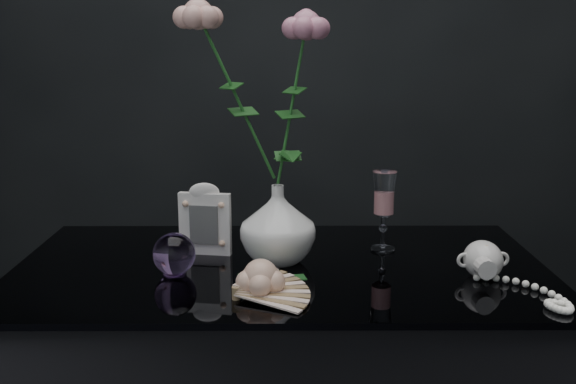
{
  "coord_description": "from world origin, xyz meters",
  "views": [
    {
      "loc": [
        0.01,
        -1.23,
        1.19
      ],
      "look_at": [
        0.01,
        -0.0,
        0.92
      ],
      "focal_mm": 42.0,
      "sensor_mm": 36.0,
      "label": 1
    }
  ],
  "objects_px": {
    "loose_rose": "(261,277)",
    "vase": "(278,224)",
    "paperweight": "(174,254)",
    "picture_frame": "(205,219)",
    "pearl_jar": "(483,258)",
    "wine_glass": "(384,211)"
  },
  "relations": [
    {
      "from": "vase",
      "to": "wine_glass",
      "type": "height_order",
      "value": "wine_glass"
    },
    {
      "from": "vase",
      "to": "wine_glass",
      "type": "bearing_deg",
      "value": 19.5
    },
    {
      "from": "wine_glass",
      "to": "loose_rose",
      "type": "xyz_separation_m",
      "value": [
        -0.25,
        -0.26,
        -0.05
      ]
    },
    {
      "from": "wine_glass",
      "to": "paperweight",
      "type": "relative_size",
      "value": 2.08
    },
    {
      "from": "vase",
      "to": "picture_frame",
      "type": "relative_size",
      "value": 1.04
    },
    {
      "from": "picture_frame",
      "to": "paperweight",
      "type": "distance_m",
      "value": 0.14
    },
    {
      "from": "vase",
      "to": "loose_rose",
      "type": "distance_m",
      "value": 0.19
    },
    {
      "from": "wine_glass",
      "to": "paperweight",
      "type": "xyz_separation_m",
      "value": [
        -0.42,
        -0.15,
        -0.04
      ]
    },
    {
      "from": "picture_frame",
      "to": "pearl_jar",
      "type": "xyz_separation_m",
      "value": [
        0.54,
        -0.14,
        -0.04
      ]
    },
    {
      "from": "loose_rose",
      "to": "vase",
      "type": "bearing_deg",
      "value": 99.22
    },
    {
      "from": "wine_glass",
      "to": "loose_rose",
      "type": "height_order",
      "value": "wine_glass"
    },
    {
      "from": "paperweight",
      "to": "loose_rose",
      "type": "bearing_deg",
      "value": -32.63
    },
    {
      "from": "paperweight",
      "to": "loose_rose",
      "type": "xyz_separation_m",
      "value": [
        0.17,
        -0.11,
        -0.01
      ]
    },
    {
      "from": "loose_rose",
      "to": "pearl_jar",
      "type": "height_order",
      "value": "pearl_jar"
    },
    {
      "from": "vase",
      "to": "picture_frame",
      "type": "bearing_deg",
      "value": 160.51
    },
    {
      "from": "picture_frame",
      "to": "loose_rose",
      "type": "bearing_deg",
      "value": -52.83
    },
    {
      "from": "picture_frame",
      "to": "wine_glass",
      "type": "bearing_deg",
      "value": 13.39
    },
    {
      "from": "wine_glass",
      "to": "paperweight",
      "type": "distance_m",
      "value": 0.45
    },
    {
      "from": "pearl_jar",
      "to": "picture_frame",
      "type": "bearing_deg",
      "value": 161.34
    },
    {
      "from": "picture_frame",
      "to": "loose_rose",
      "type": "height_order",
      "value": "picture_frame"
    },
    {
      "from": "picture_frame",
      "to": "loose_rose",
      "type": "distance_m",
      "value": 0.27
    },
    {
      "from": "vase",
      "to": "wine_glass",
      "type": "distance_m",
      "value": 0.24
    }
  ]
}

